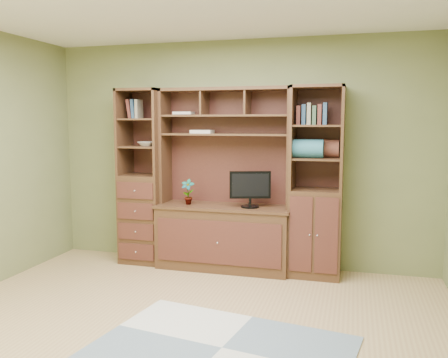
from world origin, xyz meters
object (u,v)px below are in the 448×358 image
(left_tower, at_px, (143,177))
(monitor, at_px, (250,183))
(right_tower, at_px, (316,182))
(center_hutch, at_px, (224,180))

(left_tower, bearing_deg, monitor, -3.27)
(right_tower, distance_m, monitor, 0.72)
(left_tower, xyz_separation_m, monitor, (1.31, -0.07, -0.02))
(center_hutch, xyz_separation_m, left_tower, (-1.00, 0.04, 0.00))
(center_hutch, height_order, left_tower, same)
(monitor, bearing_deg, right_tower, -11.76)
(center_hutch, relative_size, monitor, 3.69)
(left_tower, bearing_deg, right_tower, 0.00)
(right_tower, xyz_separation_m, monitor, (-0.71, -0.07, -0.02))
(center_hutch, relative_size, right_tower, 1.00)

